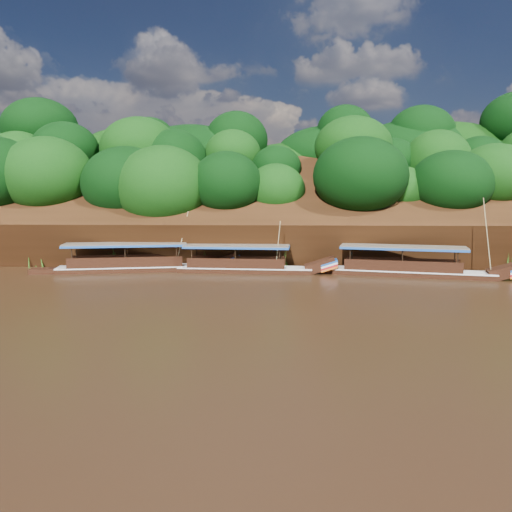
{
  "coord_description": "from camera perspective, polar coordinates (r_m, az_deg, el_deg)",
  "views": [
    {
      "loc": [
        0.61,
        -31.4,
        6.14
      ],
      "look_at": [
        -1.09,
        7.0,
        1.41
      ],
      "focal_mm": 35.0,
      "sensor_mm": 36.0,
      "label": 1
    }
  ],
  "objects": [
    {
      "name": "riverbank",
      "position": [
        54.29,
        1.87,
        2.52
      ],
      "size": [
        120.0,
        30.06,
        19.4
      ],
      "color": "black",
      "rests_on": "ground"
    },
    {
      "name": "ground",
      "position": [
        32.0,
        1.39,
        -4.05
      ],
      "size": [
        160.0,
        160.0,
        0.0
      ],
      "primitive_type": "plane",
      "color": "black",
      "rests_on": "ground"
    },
    {
      "name": "boat_0",
      "position": [
        39.77,
        18.42,
        -1.48
      ],
      "size": [
        14.05,
        4.9,
        6.35
      ],
      "rotation": [
        0.0,
        0.0,
        -0.22
      ],
      "color": "black",
      "rests_on": "ground"
    },
    {
      "name": "reeds",
      "position": [
        41.52,
        -3.28,
        -0.24
      ],
      "size": [
        48.34,
        2.23,
        2.14
      ],
      "color": "#305C17",
      "rests_on": "ground"
    },
    {
      "name": "boat_2",
      "position": [
        41.36,
        -12.5,
        -0.96
      ],
      "size": [
        14.61,
        4.7,
        5.21
      ],
      "rotation": [
        0.0,
        0.0,
        0.2
      ],
      "color": "black",
      "rests_on": "ground"
    },
    {
      "name": "boat_1",
      "position": [
        39.66,
        -0.34,
        -1.17
      ],
      "size": [
        12.67,
        2.74,
        4.54
      ],
      "rotation": [
        0.0,
        0.0,
        -0.06
      ],
      "color": "black",
      "rests_on": "ground"
    }
  ]
}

